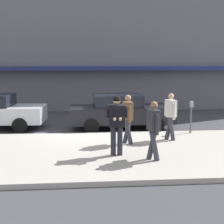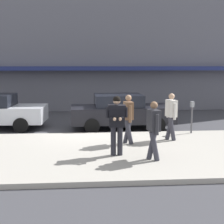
% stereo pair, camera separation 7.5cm
% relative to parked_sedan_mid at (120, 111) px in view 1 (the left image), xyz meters
% --- Properties ---
extents(ground_plane, '(80.00, 80.00, 0.00)m').
position_rel_parked_sedan_mid_xyz_m(ground_plane, '(-1.33, -1.11, -0.79)').
color(ground_plane, '#3D3D42').
extents(sidewalk, '(32.00, 5.30, 0.14)m').
position_rel_parked_sedan_mid_xyz_m(sidewalk, '(-0.33, -3.96, -0.72)').
color(sidewalk, '#A8A399').
rests_on(sidewalk, ground).
extents(curb_paint_line, '(28.00, 0.12, 0.01)m').
position_rel_parked_sedan_mid_xyz_m(curb_paint_line, '(-0.33, -1.06, -0.79)').
color(curb_paint_line, silver).
rests_on(curb_paint_line, ground).
extents(storefront_facade, '(28.00, 4.70, 13.83)m').
position_rel_parked_sedan_mid_xyz_m(storefront_facade, '(-0.33, 7.39, 6.11)').
color(storefront_facade, slate).
rests_on(storefront_facade, ground).
extents(parked_sedan_mid, '(4.58, 2.08, 1.54)m').
position_rel_parked_sedan_mid_xyz_m(parked_sedan_mid, '(0.00, 0.00, 0.00)').
color(parked_sedan_mid, black).
rests_on(parked_sedan_mid, ground).
extents(man_texting_on_phone, '(0.65, 0.59, 1.81)m').
position_rel_parked_sedan_mid_xyz_m(man_texting_on_phone, '(-0.62, -4.51, 0.46)').
color(man_texting_on_phone, '#23232B').
rests_on(man_texting_on_phone, sidewalk).
extents(pedestrian_in_light_coat, '(0.39, 0.59, 1.70)m').
position_rel_parked_sedan_mid_xyz_m(pedestrian_in_light_coat, '(1.50, -2.76, 0.32)').
color(pedestrian_in_light_coat, '#33333D').
rests_on(pedestrian_in_light_coat, sidewalk).
extents(pedestrian_with_bag, '(0.38, 0.72, 1.70)m').
position_rel_parked_sedan_mid_xyz_m(pedestrian_with_bag, '(0.38, -5.03, 0.32)').
color(pedestrian_with_bag, '#33333D').
rests_on(pedestrian_with_bag, sidewalk).
extents(pedestrian_dark_coat, '(0.36, 0.60, 1.70)m').
position_rel_parked_sedan_mid_xyz_m(pedestrian_dark_coat, '(-0.10, -3.16, 0.32)').
color(pedestrian_dark_coat, '#33333D').
rests_on(pedestrian_dark_coat, sidewalk).
extents(parking_meter, '(0.12, 0.18, 1.27)m').
position_rel_parked_sedan_mid_xyz_m(parking_meter, '(2.63, -1.71, 0.18)').
color(parking_meter, '#4C4C51').
rests_on(parking_meter, sidewalk).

